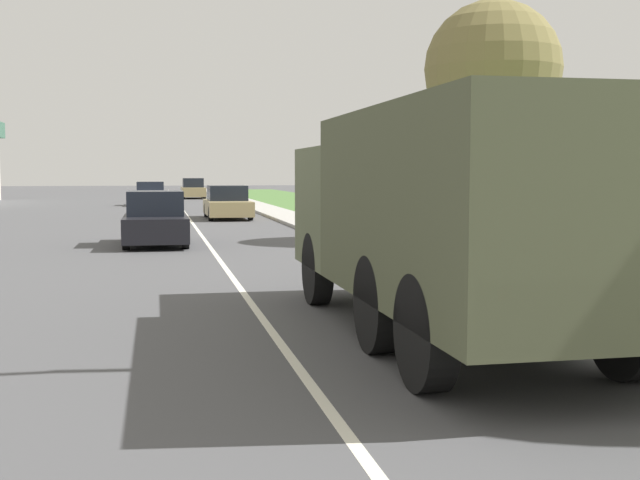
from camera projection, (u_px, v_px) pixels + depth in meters
name	position (u px, v px, depth m)	size (l,w,h in m)	color
ground_plane	(189.00, 219.00, 36.19)	(180.00, 180.00, 0.00)	#4C4C4F
lane_centre_stripe	(189.00, 219.00, 36.19)	(0.12, 120.00, 0.00)	silver
sidewalk_right	(288.00, 216.00, 37.09)	(1.80, 120.00, 0.12)	#ADAAA3
grass_strip_right	(379.00, 216.00, 37.98)	(7.00, 120.00, 0.02)	#4C7538
military_truck	(445.00, 211.00, 10.08)	(2.44, 7.85, 2.83)	#545B3D
car_nearest_ahead	(156.00, 221.00, 23.07)	(1.78, 4.14, 1.56)	black
car_second_ahead	(227.00, 204.00, 36.17)	(1.91, 4.85, 1.50)	tan
car_third_ahead	(150.00, 195.00, 50.54)	(1.88, 4.11, 1.49)	silver
car_fourth_ahead	(193.00, 189.00, 63.82)	(1.82, 4.68, 1.62)	tan
tree_mid_right	(493.00, 70.00, 24.14)	(4.12, 4.12, 7.23)	brown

